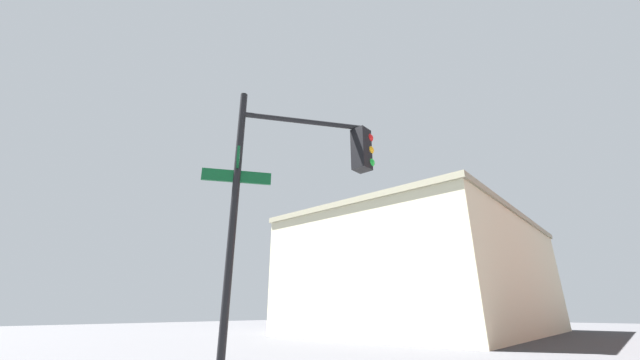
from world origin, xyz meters
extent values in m
cylinder|color=black|center=(-6.62, -7.03, 2.66)|extent=(0.12, 0.12, 5.32)
cylinder|color=black|center=(-5.99, -6.15, 4.92)|extent=(1.32, 1.82, 0.09)
cube|color=black|center=(-5.37, -5.27, 4.47)|extent=(0.28, 0.28, 0.80)
sphere|color=red|center=(-5.28, -5.14, 4.72)|extent=(0.18, 0.18, 0.18)
sphere|color=orange|center=(-5.28, -5.14, 4.47)|extent=(0.18, 0.18, 0.18)
sphere|color=green|center=(-5.28, -5.14, 4.22)|extent=(0.18, 0.18, 0.18)
cube|color=#0F5128|center=(-6.62, -7.03, 3.75)|extent=(0.67, 0.92, 0.20)
cube|color=#0F5128|center=(-6.62, -7.03, 3.97)|extent=(0.84, 0.61, 0.20)
cube|color=beige|center=(-15.71, 19.35, 4.17)|extent=(15.41, 22.71, 8.34)
cube|color=gray|center=(-15.71, 19.35, 8.54)|extent=(15.71, 23.01, 0.40)
camera|label=1|loc=(-2.06, -10.11, 1.71)|focal=19.76mm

